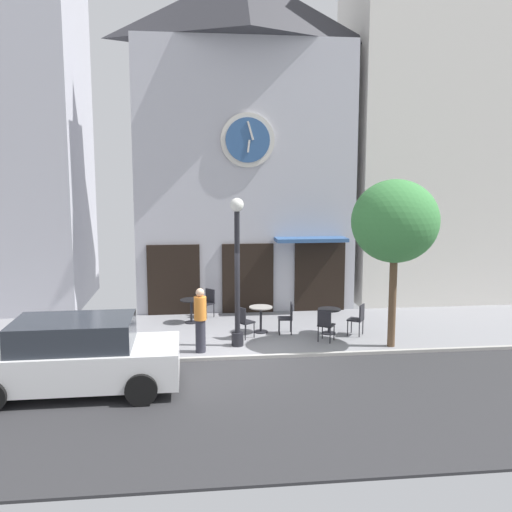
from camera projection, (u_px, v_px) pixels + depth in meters
name	position (u px, v px, depth m)	size (l,w,h in m)	color
ground_plane	(244.00, 366.00, 13.28)	(25.24, 10.49, 0.13)	gray
clock_building	(244.00, 138.00, 18.74)	(7.28, 3.38, 11.19)	#B2B2BC
neighbor_building_left	(6.00, 120.00, 19.02)	(5.02, 4.75, 12.79)	#B2B2BC
neighbor_building_right	(440.00, 115.00, 20.39)	(6.86, 4.06, 13.46)	silver
street_lamp	(237.00, 272.00, 14.52)	(0.36, 0.36, 3.93)	black
street_tree	(395.00, 222.00, 14.29)	(2.27, 2.04, 4.41)	brown
cafe_table_center_right	(191.00, 307.00, 17.06)	(0.68, 0.68, 0.73)	black
cafe_table_rightmost	(261.00, 315.00, 16.01)	(0.68, 0.68, 0.76)	black
cafe_table_near_curb	(329.00, 317.00, 15.87)	(0.66, 0.66, 0.73)	black
cafe_chair_outer	(325.00, 323.00, 15.06)	(0.55, 0.55, 0.90)	black
cafe_chair_near_lamp	(208.00, 301.00, 17.78)	(0.57, 0.57, 0.90)	black
cafe_chair_mid_row	(288.00, 316.00, 15.86)	(0.44, 0.44, 0.90)	black
cafe_chair_by_entrance	(358.00, 317.00, 15.68)	(0.56, 0.56, 0.90)	black
cafe_chair_facing_wall	(243.00, 320.00, 15.39)	(0.56, 0.56, 0.90)	black
pedestrian_orange	(200.00, 319.00, 14.13)	(0.33, 0.33, 1.67)	#2D2D38
parked_car_white	(75.00, 356.00, 11.54)	(4.32, 2.06, 1.55)	white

